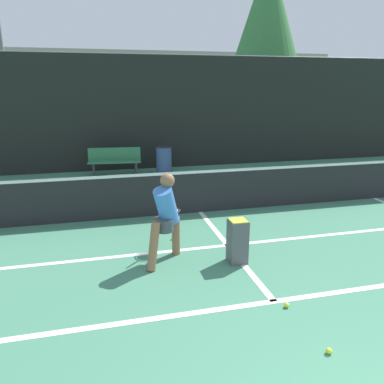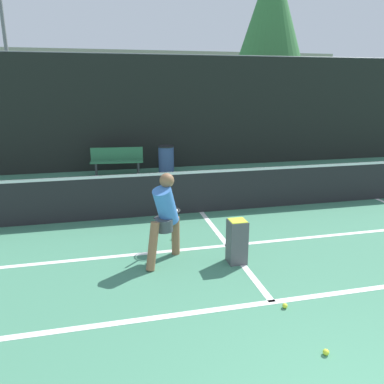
% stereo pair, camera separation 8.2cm
% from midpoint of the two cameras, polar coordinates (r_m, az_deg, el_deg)
% --- Properties ---
extents(court_baseline_near, '(11.00, 0.10, 0.01)m').
position_cam_midpoint_polar(court_baseline_near, '(5.18, 11.93, -15.99)').
color(court_baseline_near, white).
rests_on(court_baseline_near, ground).
extents(court_service_line, '(8.25, 0.10, 0.01)m').
position_cam_midpoint_polar(court_service_line, '(6.68, 5.11, -8.08)').
color(court_service_line, white).
rests_on(court_service_line, ground).
extents(court_center_mark, '(0.10, 3.71, 0.01)m').
position_cam_midpoint_polar(court_center_mark, '(6.69, 5.07, -8.03)').
color(court_center_mark, white).
rests_on(court_center_mark, ground).
extents(net, '(11.09, 0.09, 1.07)m').
position_cam_midpoint_polar(net, '(8.20, 1.00, 0.31)').
color(net, slate).
rests_on(net, ground).
extents(fence_back, '(24.00, 0.06, 3.70)m').
position_cam_midpoint_polar(fence_back, '(12.74, -4.75, 11.91)').
color(fence_back, black).
rests_on(fence_back, ground).
extents(player_practicing, '(0.80, 1.13, 1.43)m').
position_cam_midpoint_polar(player_practicing, '(5.86, -4.41, -3.42)').
color(player_practicing, '#8C6042').
rests_on(player_practicing, ground).
extents(tennis_ball_scattered_1, '(0.07, 0.07, 0.07)m').
position_cam_midpoint_polar(tennis_ball_scattered_1, '(6.89, -3.24, -7.02)').
color(tennis_ball_scattered_1, '#D1E033').
rests_on(tennis_ball_scattered_1, ground).
extents(tennis_ball_scattered_2, '(0.07, 0.07, 0.07)m').
position_cam_midpoint_polar(tennis_ball_scattered_2, '(5.08, 13.77, -16.39)').
color(tennis_ball_scattered_2, '#D1E033').
rests_on(tennis_ball_scattered_2, ground).
extents(tennis_ball_scattered_8, '(0.07, 0.07, 0.07)m').
position_cam_midpoint_polar(tennis_ball_scattered_8, '(4.48, 19.62, -21.85)').
color(tennis_ball_scattered_8, '#D1E033').
rests_on(tennis_ball_scattered_8, ground).
extents(ball_hopper, '(0.28, 0.28, 0.71)m').
position_cam_midpoint_polar(ball_hopper, '(5.96, 6.56, -7.30)').
color(ball_hopper, '#4C4C51').
rests_on(ball_hopper, ground).
extents(courtside_bench, '(1.64, 0.53, 0.86)m').
position_cam_midpoint_polar(courtside_bench, '(11.94, -11.90, 4.70)').
color(courtside_bench, '#33724C').
rests_on(courtside_bench, ground).
extents(trash_bin, '(0.52, 0.52, 0.89)m').
position_cam_midpoint_polar(trash_bin, '(12.00, -4.50, 4.94)').
color(trash_bin, '#384C7F').
rests_on(trash_bin, ground).
extents(parked_car, '(1.90, 4.44, 1.37)m').
position_cam_midpoint_polar(parked_car, '(17.37, 7.36, 8.68)').
color(parked_car, black).
rests_on(parked_car, ground).
extents(tree_west, '(3.36, 3.36, 8.95)m').
position_cam_midpoint_polar(tree_west, '(20.73, 11.32, 25.60)').
color(tree_west, brown).
rests_on(tree_west, ground).
extents(tree_mid, '(3.48, 3.48, 3.96)m').
position_cam_midpoint_polar(tree_mid, '(23.56, 6.38, 17.59)').
color(tree_mid, brown).
rests_on(tree_mid, ground).
extents(building_far, '(36.00, 2.40, 5.44)m').
position_cam_midpoint_polar(building_far, '(32.49, -10.64, 15.60)').
color(building_far, gray).
rests_on(building_far, ground).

